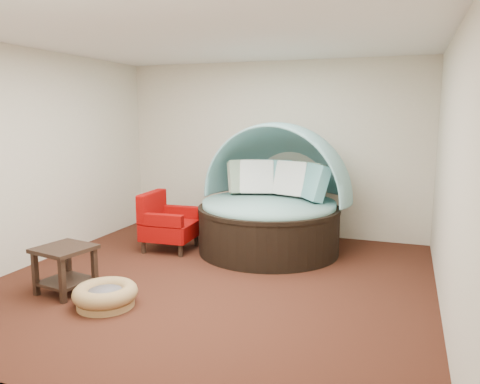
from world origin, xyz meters
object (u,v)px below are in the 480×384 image
(canopy_daybed, at_px, (273,191))
(side_table, at_px, (65,263))
(red_armchair, at_px, (167,223))
(pet_basket, at_px, (105,295))

(canopy_daybed, xyz_separation_m, side_table, (-1.70, -2.41, -0.52))
(red_armchair, xyz_separation_m, side_table, (-0.24, -1.89, -0.05))
(canopy_daybed, bearing_deg, side_table, -115.85)
(pet_basket, xyz_separation_m, red_armchair, (-0.40, 2.06, 0.27))
(red_armchair, bearing_deg, canopy_daybed, 17.03)
(pet_basket, relative_size, red_armchair, 0.90)
(canopy_daybed, distance_m, side_table, 2.99)
(pet_basket, height_order, red_armchair, red_armchair)
(canopy_daybed, height_order, pet_basket, canopy_daybed)
(red_armchair, distance_m, side_table, 1.90)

